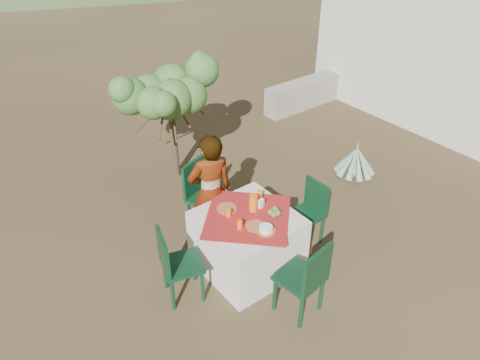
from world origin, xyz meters
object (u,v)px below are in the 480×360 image
at_px(table, 247,242).
at_px(person, 211,192).
at_px(chair_left, 175,263).
at_px(chair_right, 310,209).
at_px(chair_far, 203,192).
at_px(chair_near, 306,277).
at_px(agave, 356,161).
at_px(juice_pitcher, 253,203).
at_px(shrub_tree, 172,97).
at_px(guesthouse, 460,29).

relative_size(table, person, 0.85).
bearing_deg(chair_left, chair_right, -79.36).
xyz_separation_m(table, chair_far, (0.03, 0.97, 0.16)).
bearing_deg(chair_right, person, -126.16).
relative_size(chair_near, agave, 1.40).
relative_size(agave, juice_pitcher, 3.25).
xyz_separation_m(person, shrub_tree, (0.49, 1.67, 0.52)).
distance_m(chair_right, shrub_tree, 2.57).
bearing_deg(person, shrub_tree, -92.46).
relative_size(person, shrub_tree, 0.94).
bearing_deg(juice_pitcher, person, 106.77).
bearing_deg(shrub_tree, chair_near, -96.87).
bearing_deg(juice_pitcher, chair_near, -94.68).
relative_size(chair_near, chair_right, 1.13).
xyz_separation_m(table, guesthouse, (6.15, 1.33, 1.12)).
distance_m(chair_far, shrub_tree, 1.59).
distance_m(table, guesthouse, 6.39).
bearing_deg(person, chair_far, -91.30).
height_order(chair_near, shrub_tree, shrub_tree).
xyz_separation_m(table, agave, (2.62, 0.60, -0.15)).
distance_m(chair_left, chair_right, 1.86).
bearing_deg(chair_near, person, -95.01).
bearing_deg(chair_right, juice_pitcher, -98.81).
bearing_deg(shrub_tree, agave, -37.95).
bearing_deg(table, chair_right, -4.23).
xyz_separation_m(chair_far, shrub_tree, (0.40, 1.35, 0.74)).
height_order(shrub_tree, juice_pitcher, shrub_tree).
xyz_separation_m(chair_far, agave, (2.60, -0.36, -0.31)).
bearing_deg(chair_right, table, -94.97).
height_order(chair_near, person, person).
xyz_separation_m(table, chair_left, (-0.91, 0.10, 0.12)).
bearing_deg(chair_left, shrub_tree, -15.16).
xyz_separation_m(chair_left, juice_pitcher, (1.03, -0.06, 0.37)).
distance_m(table, chair_near, 0.94).
xyz_separation_m(table, chair_near, (0.04, -0.93, 0.14)).
height_order(table, person, person).
xyz_separation_m(guesthouse, juice_pitcher, (-6.03, -1.28, -0.63)).
distance_m(table, chair_far, 0.98).
distance_m(person, juice_pitcher, 0.63).
height_order(chair_far, person, person).
bearing_deg(chair_right, chair_far, -139.29).
bearing_deg(chair_far, agave, -28.17).
relative_size(chair_near, juice_pitcher, 4.54).
height_order(table, chair_near, chair_near).
distance_m(chair_far, juice_pitcher, 0.98).
xyz_separation_m(chair_right, guesthouse, (5.21, 1.39, 1.03)).
distance_m(chair_near, juice_pitcher, 1.04).
relative_size(chair_near, shrub_tree, 0.58).
xyz_separation_m(chair_left, person, (0.85, 0.54, 0.27)).
bearing_deg(table, person, 95.56).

